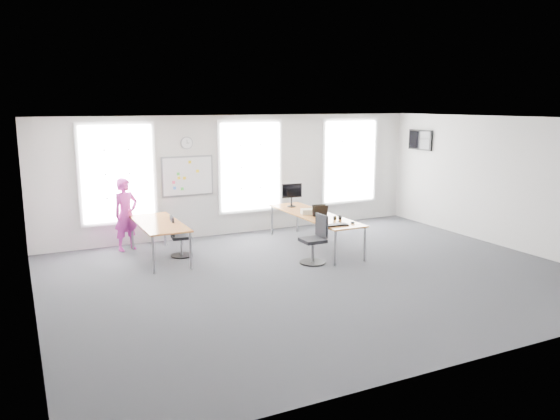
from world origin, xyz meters
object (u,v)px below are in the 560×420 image
desk_left (159,225)px  monitor (292,193)px  keyboard (337,225)px  desk_right (314,216)px  person (126,214)px  headphones (337,218)px  chair_left (179,239)px  chair_right (315,242)px

desk_left → monitor: size_ratio=3.76×
keyboard → monitor: 2.33m
desk_right → keyboard: bearing=-97.9°
desk_right → keyboard: 1.27m
person → headphones: size_ratio=9.47×
chair_left → headphones: (3.20, -1.33, 0.42)m
chair_left → monitor: (3.01, 0.48, 0.72)m
keyboard → headphones: 0.59m
person → headphones: (4.10, -2.39, -0.01)m
chair_right → keyboard: size_ratio=2.04×
desk_left → headphones: size_ratio=12.51×
desk_left → monitor: 3.47m
monitor → keyboard: bearing=-87.2°
desk_right → monitor: (-0.04, 1.05, 0.40)m
desk_right → keyboard: (-0.17, -1.26, 0.06)m
desk_right → headphones: headphones is taller
desk_right → person: (-3.95, 1.63, 0.10)m
chair_right → headphones: chair_right is taller
chair_right → keyboard: 0.57m
desk_left → desk_right: bearing=-9.7°
chair_left → person: bearing=47.6°
person → keyboard: 4.76m
desk_right → keyboard: size_ratio=6.29×
desk_right → desk_left: size_ratio=1.45×
desk_right → monitor: size_ratio=5.46×
desk_left → chair_left: 0.53m
chair_left → keyboard: size_ratio=1.79×
keyboard → monitor: monitor is taller
keyboard → monitor: bearing=94.6°
chair_left → monitor: 3.13m
desk_right → headphones: 0.78m
monitor → headphones: bearing=-77.9°
keyboard → chair_right: bearing=176.4°
chair_right → person: (-3.32, 2.80, 0.37)m
headphones → monitor: 1.84m
person → desk_left: bearing=-86.9°
chair_right → chair_left: 2.97m
desk_left → chair_left: chair_left is taller
desk_right → monitor: bearing=92.4°
desk_left → chair_right: size_ratio=2.13×
person → keyboard: size_ratio=3.28×
desk_left → chair_right: 3.34m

